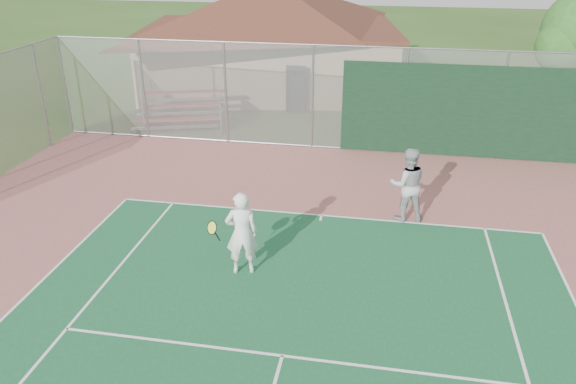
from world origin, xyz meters
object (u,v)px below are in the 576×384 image
object	(u,v)px
clubhouse	(270,31)
player_grey_back	(407,185)
bleachers	(182,109)
player_white_front	(241,234)

from	to	relation	value
clubhouse	player_grey_back	world-z (taller)	clubhouse
clubhouse	player_grey_back	bearing A→B (deg)	-72.52
bleachers	player_white_front	world-z (taller)	player_white_front
player_white_front	player_grey_back	distance (m)	4.73
clubhouse	player_grey_back	size ratio (longest dim) A/B	6.82
clubhouse	player_white_front	xyz separation A→B (m)	(2.71, -15.84, -1.70)
player_white_front	player_grey_back	world-z (taller)	player_grey_back
clubhouse	bleachers	distance (m)	6.84
clubhouse	player_white_front	distance (m)	16.16
bleachers	player_grey_back	bearing A→B (deg)	-55.23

